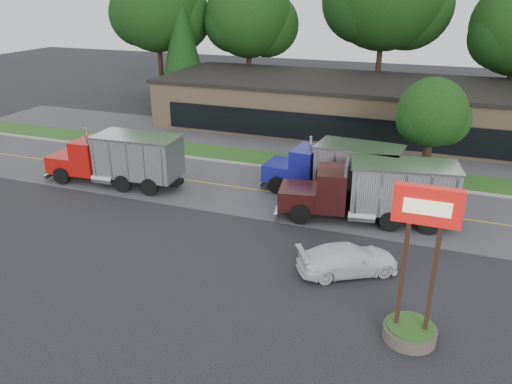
# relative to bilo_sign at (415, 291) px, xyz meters

# --- Properties ---
(ground) EXTENTS (140.00, 140.00, 0.00)m
(ground) POSITION_rel_bilo_sign_xyz_m (-10.50, 2.50, -2.02)
(ground) COLOR #35353B
(ground) RESTS_ON ground
(road) EXTENTS (60.00, 8.00, 0.02)m
(road) POSITION_rel_bilo_sign_xyz_m (-10.50, 11.50, -2.02)
(road) COLOR slate
(road) RESTS_ON ground
(center_line) EXTENTS (60.00, 0.12, 0.01)m
(center_line) POSITION_rel_bilo_sign_xyz_m (-10.50, 11.50, -2.02)
(center_line) COLOR gold
(center_line) RESTS_ON ground
(curb) EXTENTS (60.00, 0.30, 0.12)m
(curb) POSITION_rel_bilo_sign_xyz_m (-10.50, 15.70, -2.02)
(curb) COLOR #9E9E99
(curb) RESTS_ON ground
(grass_verge) EXTENTS (60.00, 3.40, 0.03)m
(grass_verge) POSITION_rel_bilo_sign_xyz_m (-10.50, 17.50, -2.02)
(grass_verge) COLOR #244F1B
(grass_verge) RESTS_ON ground
(far_parking) EXTENTS (60.00, 7.00, 0.02)m
(far_parking) POSITION_rel_bilo_sign_xyz_m (-10.50, 22.50, -2.02)
(far_parking) COLOR slate
(far_parking) RESTS_ON ground
(strip_mall) EXTENTS (32.00, 12.00, 4.00)m
(strip_mall) POSITION_rel_bilo_sign_xyz_m (-8.50, 28.50, -0.02)
(strip_mall) COLOR tan
(strip_mall) RESTS_ON ground
(bilo_sign) EXTENTS (2.20, 1.90, 5.95)m
(bilo_sign) POSITION_rel_bilo_sign_xyz_m (0.00, 0.00, 0.00)
(bilo_sign) COLOR #6B6054
(bilo_sign) RESTS_ON ground
(tree_far_a) EXTENTS (10.48, 9.86, 14.94)m
(tree_far_a) POSITION_rel_bilo_sign_xyz_m (-30.34, 34.63, 7.51)
(tree_far_a) COLOR #382619
(tree_far_a) RESTS_ON ground
(tree_far_b) EXTENTS (9.64, 9.07, 13.75)m
(tree_far_b) POSITION_rel_bilo_sign_xyz_m (-20.35, 36.62, 6.75)
(tree_far_b) COLOR #382619
(tree_far_b) RESTS_ON ground
(evergreen_left) EXTENTS (5.27, 5.27, 11.99)m
(evergreen_left) POSITION_rel_bilo_sign_xyz_m (-26.50, 32.50, 4.57)
(evergreen_left) COLOR #382619
(evergreen_left) RESTS_ON ground
(tree_verge) EXTENTS (4.68, 4.40, 6.67)m
(tree_verge) POSITION_rel_bilo_sign_xyz_m (-0.43, 17.56, 2.22)
(tree_verge) COLOR #382619
(tree_verge) RESTS_ON ground
(dump_truck_red) EXTENTS (9.19, 3.08, 3.36)m
(dump_truck_red) POSITION_rel_bilo_sign_xyz_m (-18.64, 9.40, -0.21)
(dump_truck_red) COLOR black
(dump_truck_red) RESTS_ON ground
(dump_truck_blue) EXTENTS (8.46, 3.27, 3.36)m
(dump_truck_blue) POSITION_rel_bilo_sign_xyz_m (-5.24, 12.27, -0.22)
(dump_truck_blue) COLOR black
(dump_truck_blue) RESTS_ON ground
(dump_truck_maroon) EXTENTS (9.59, 4.08, 3.36)m
(dump_truck_maroon) POSITION_rel_bilo_sign_xyz_m (-2.62, 9.62, -0.21)
(dump_truck_maroon) COLOR black
(dump_truck_maroon) RESTS_ON ground
(rally_car) EXTENTS (4.81, 3.93, 1.31)m
(rally_car) POSITION_rel_bilo_sign_xyz_m (-3.00, 3.77, -1.37)
(rally_car) COLOR white
(rally_car) RESTS_ON ground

